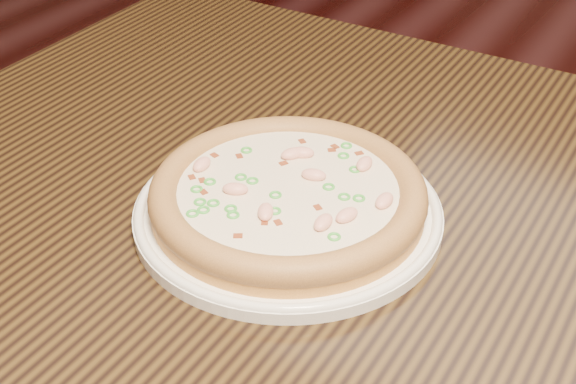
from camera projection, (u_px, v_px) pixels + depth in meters
The scene contains 3 objects.
hero_table at pixel (416, 308), 0.80m from camera, with size 1.20×0.80×0.75m.
plate at pixel (288, 211), 0.76m from camera, with size 0.29×0.29×0.02m.
pizza at pixel (288, 195), 0.75m from camera, with size 0.26×0.26×0.03m.
Camera 1 is at (0.44, -0.65, 1.20)m, focal length 50.00 mm.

